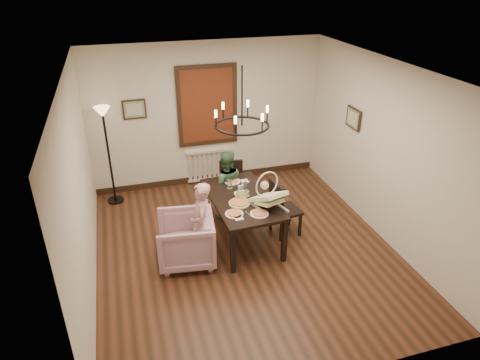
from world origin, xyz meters
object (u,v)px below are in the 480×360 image
armchair (186,240)px  floor_lamp (109,157)px  chair_far (232,189)px  drinking_glass (247,194)px  dining_table (242,202)px  elderly_woman (202,230)px  baby_bouncer (268,195)px  seated_man (226,191)px  chair_right (286,207)px

armchair → floor_lamp: bearing=-148.1°
armchair → chair_far: bearing=146.0°
drinking_glass → dining_table: bearing=155.8°
elderly_woman → baby_bouncer: baby_bouncer is taller
dining_table → seated_man: 0.73m
armchair → floor_lamp: floor_lamp is taller
floor_lamp → armchair: bearing=-65.9°
floor_lamp → baby_bouncer: bearing=-45.1°
seated_man → baby_bouncer: baby_bouncer is taller
baby_bouncer → drinking_glass: baby_bouncer is taller
elderly_woman → baby_bouncer: (1.01, -0.02, 0.43)m
chair_far → seated_man: size_ratio=0.90×
chair_right → baby_bouncer: (-0.45, -0.33, 0.47)m
armchair → baby_bouncer: (1.25, -0.06, 0.58)m
chair_far → floor_lamp: size_ratio=0.52×
chair_right → elderly_woman: elderly_woman is taller
elderly_woman → drinking_glass: elderly_woman is taller
elderly_woman → baby_bouncer: bearing=99.5°
dining_table → chair_far: size_ratio=1.79×
elderly_woman → drinking_glass: (0.80, 0.32, 0.30)m
dining_table → drinking_glass: bearing=-26.9°
baby_bouncer → floor_lamp: bearing=117.8°
chair_far → chair_right: 1.11m
baby_bouncer → drinking_glass: 0.42m
elderly_woman → drinking_glass: size_ratio=8.43×
chair_far → armchair: 1.57m
floor_lamp → chair_far: bearing=-26.3°
floor_lamp → dining_table: bearing=-43.7°
armchair → baby_bouncer: baby_bouncer is taller
seated_man → drinking_glass: bearing=108.1°
chair_right → floor_lamp: bearing=46.6°
chair_far → elderly_woman: elderly_woman is taller
dining_table → baby_bouncer: size_ratio=2.87×
dining_table → chair_far: 0.88m
chair_far → drinking_glass: (-0.01, -0.89, 0.36)m
elderly_woman → floor_lamp: bearing=-140.3°
chair_right → chair_far: bearing=28.1°
chair_right → elderly_woman: size_ratio=0.92×
dining_table → floor_lamp: 2.69m
chair_right → armchair: 1.73m
seated_man → armchair: bearing=56.0°
drinking_glass → floor_lamp: bearing=136.8°
chair_far → floor_lamp: bearing=162.7°
armchair → drinking_glass: size_ratio=6.62×
chair_right → seated_man: size_ratio=0.94×
chair_right → armchair: chair_right is taller
dining_table → chair_right: size_ratio=1.72×
chair_right → floor_lamp: (-2.67, 1.90, 0.41)m
chair_right → elderly_woman: (-1.46, -0.31, 0.04)m
seated_man → baby_bouncer: size_ratio=1.77×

